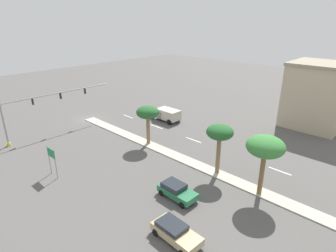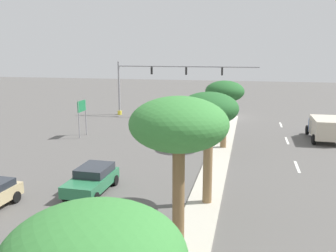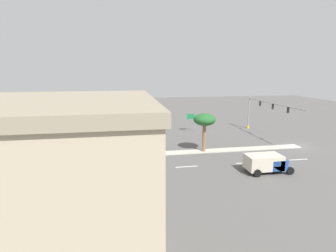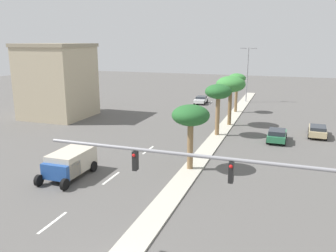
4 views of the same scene
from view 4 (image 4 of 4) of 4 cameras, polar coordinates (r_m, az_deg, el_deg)
ground_plane at (r=39.36m, az=7.50°, el=-2.54°), size 160.00×160.00×0.00m
median_curb at (r=46.13m, az=9.31°, el=-0.11°), size 1.80×64.18×0.12m
lane_stripe_rear at (r=23.53m, az=-18.39°, el=-14.79°), size 0.20×2.80×0.01m
lane_stripe_far at (r=29.26m, az=-9.32°, el=-8.45°), size 0.20×2.80×0.01m
lane_stripe_left at (r=36.08m, az=-3.28°, el=-3.96°), size 0.20×2.80×0.01m
lane_stripe_near at (r=48.15m, az=2.72°, el=0.58°), size 0.20×2.80×0.01m
lane_stripe_right at (r=56.83m, az=5.35°, el=2.57°), size 0.20×2.80×0.01m
lane_stripe_inboard at (r=64.08m, az=6.98°, el=3.80°), size 0.20×2.80×0.01m
traffic_signal_gantry at (r=15.21m, az=25.38°, el=-12.90°), size 17.64×0.53×6.78m
commercial_building at (r=53.47m, az=-17.70°, el=7.08°), size 8.92×9.02×10.67m
palm_tree_right at (r=29.43m, az=3.74°, el=1.50°), size 3.23×3.23×5.65m
palm_tree_inboard at (r=40.84m, az=8.26°, el=5.36°), size 3.09×3.09×6.03m
palm_tree_near at (r=46.19m, az=10.27°, el=6.66°), size 3.79×3.79×6.47m
palm_tree_outboard at (r=55.24m, az=11.25°, el=7.47°), size 2.70×2.70×6.02m
street_lamp_mid at (r=65.26m, az=12.91°, el=8.91°), size 2.90×0.24×9.75m
sedan_tan_outboard at (r=44.52m, az=23.35°, el=-0.66°), size 2.24×4.55×1.37m
sedan_green_center at (r=40.66m, az=17.46°, el=-1.40°), size 2.12×4.20×1.47m
sedan_white_rear at (r=63.17m, az=5.43°, el=4.33°), size 2.12×4.03×1.25m
box_truck at (r=29.87m, az=-15.92°, el=-5.86°), size 2.65×5.31×2.15m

